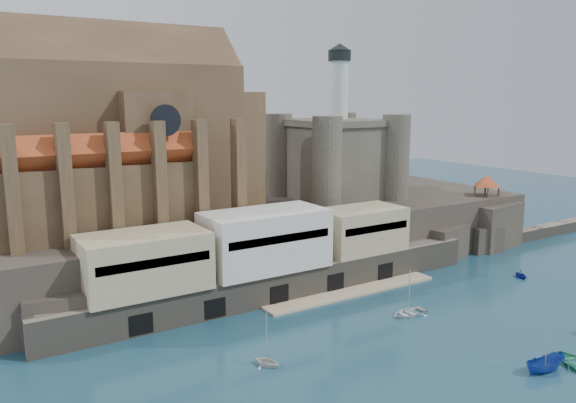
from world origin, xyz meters
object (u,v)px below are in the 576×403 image
(pavilion, at_px, (487,182))
(church, at_px, (126,143))
(boat_2, at_px, (545,371))
(castle_keep, at_px, (336,154))

(pavilion, bearing_deg, church, 166.52)
(pavilion, distance_m, boat_2, 55.62)
(pavilion, bearing_deg, castle_keep, 149.82)
(church, relative_size, pavilion, 7.34)
(castle_keep, bearing_deg, boat_2, -102.63)
(church, height_order, castle_keep, church)
(church, xyz_separation_m, pavilion, (66.13, -15.85, -9.40))
(church, distance_m, pavilion, 68.65)
(castle_keep, xyz_separation_m, boat_2, (-12.03, -53.69, -18.31))
(church, bearing_deg, pavilion, -13.48)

